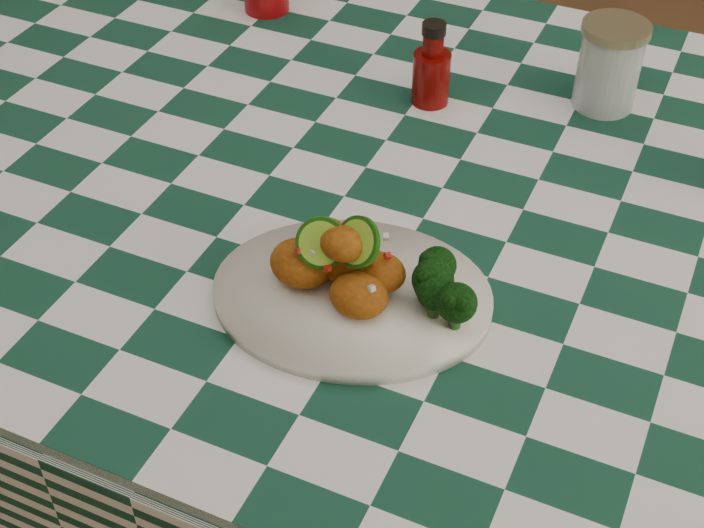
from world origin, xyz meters
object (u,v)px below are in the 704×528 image
at_px(fried_chicken_pile, 346,259).
at_px(ketchup_bottle, 432,63).
at_px(dining_table, 426,397).
at_px(wooden_chair_left, 380,42).
at_px(plate, 352,296).
at_px(mason_jar, 609,66).

bearing_deg(fried_chicken_pile, ketchup_bottle, 98.42).
xyz_separation_m(dining_table, wooden_chair_left, (-0.41, 0.76, 0.11)).
height_order(plate, fried_chicken_pile, fried_chicken_pile).
height_order(dining_table, mason_jar, mason_jar).
height_order(ketchup_bottle, wooden_chair_left, wooden_chair_left).
bearing_deg(plate, fried_chicken_pile, 180.00).
height_order(fried_chicken_pile, wooden_chair_left, wooden_chair_left).
height_order(dining_table, ketchup_bottle, ketchup_bottle).
bearing_deg(mason_jar, plate, -106.91).
xyz_separation_m(plate, mason_jar, (0.15, 0.49, 0.05)).
bearing_deg(plate, ketchup_bottle, 99.35).
height_order(fried_chicken_pile, ketchup_bottle, ketchup_bottle).
bearing_deg(ketchup_bottle, mason_jar, 22.55).
distance_m(fried_chicken_pile, mason_jar, 0.52).
distance_m(ketchup_bottle, mason_jar, 0.23).
height_order(ketchup_bottle, mason_jar, mason_jar).
xyz_separation_m(mason_jar, wooden_chair_left, (-0.54, 0.50, -0.34)).
relative_size(dining_table, ketchup_bottle, 14.13).
xyz_separation_m(plate, fried_chicken_pile, (-0.01, 0.00, 0.05)).
bearing_deg(plate, wooden_chair_left, 111.36).
height_order(plate, ketchup_bottle, ketchup_bottle).
xyz_separation_m(dining_table, mason_jar, (0.13, 0.27, 0.45)).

